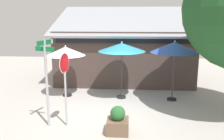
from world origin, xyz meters
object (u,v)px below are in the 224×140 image
stop_sign (65,77)px  patio_umbrella_teal_center (122,48)px  patio_umbrella_royal_blue_right (174,48)px  sidewalk_planter (118,122)px  patio_umbrella_ivory_left (66,52)px  street_sign_post (46,75)px

stop_sign → patio_umbrella_teal_center: patio_umbrella_teal_center is taller
patio_umbrella_royal_blue_right → sidewalk_planter: size_ratio=2.96×
patio_umbrella_ivory_left → patio_umbrella_teal_center: size_ratio=0.92×
patio_umbrella_ivory_left → sidewalk_planter: 5.00m
stop_sign → patio_umbrella_royal_blue_right: patio_umbrella_royal_blue_right is taller
patio_umbrella_royal_blue_right → sidewalk_planter: patio_umbrella_royal_blue_right is taller
street_sign_post → patio_umbrella_teal_center: bearing=52.4°
sidewalk_planter → stop_sign: bearing=167.2°
stop_sign → patio_umbrella_ivory_left: (-0.83, 3.36, 0.39)m
patio_umbrella_royal_blue_right → sidewalk_planter: 4.75m
patio_umbrella_teal_center → street_sign_post: bearing=-127.6°
stop_sign → sidewalk_planter: stop_sign is taller
stop_sign → patio_umbrella_ivory_left: size_ratio=1.05×
sidewalk_planter → patio_umbrella_ivory_left: bearing=125.5°
stop_sign → patio_umbrella_teal_center: bearing=59.9°
street_sign_post → patio_umbrella_teal_center: street_sign_post is taller
street_sign_post → sidewalk_planter: street_sign_post is taller
stop_sign → patio_umbrella_ivory_left: stop_sign is taller
street_sign_post → patio_umbrella_royal_blue_right: bearing=32.4°
street_sign_post → sidewalk_planter: (2.52, -0.39, -1.48)m
patio_umbrella_royal_blue_right → sidewalk_planter: bearing=-124.4°
street_sign_post → patio_umbrella_ivory_left: street_sign_post is taller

